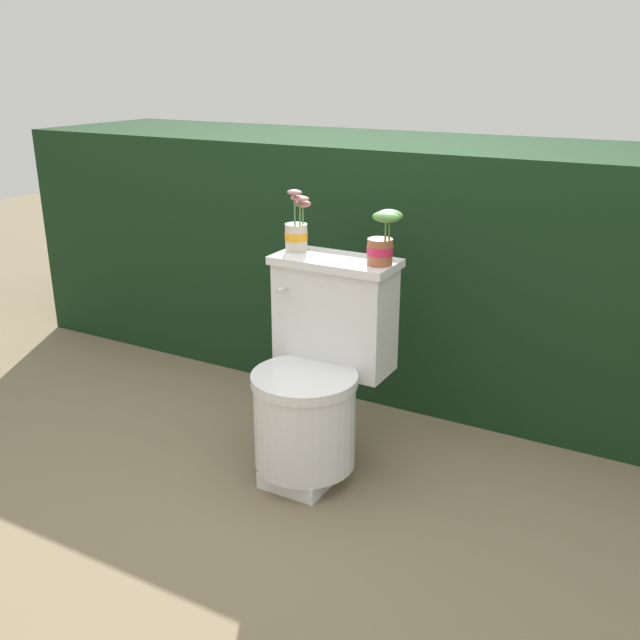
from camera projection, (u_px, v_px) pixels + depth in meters
name	position (u px, v px, depth m)	size (l,w,h in m)	color
ground_plane	(304.00, 482.00, 2.66)	(12.00, 12.00, 0.00)	#75664C
hedge_backdrop	(426.00, 262.00, 3.44)	(4.24, 0.91, 1.14)	black
toilet	(317.00, 377.00, 2.65)	(0.46, 0.54, 0.80)	silver
potted_plant_left	(297.00, 230.00, 2.68)	(0.11, 0.10, 0.24)	beige
potted_plant_midleft	(383.00, 237.00, 2.48)	(0.12, 0.11, 0.20)	#9E5638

